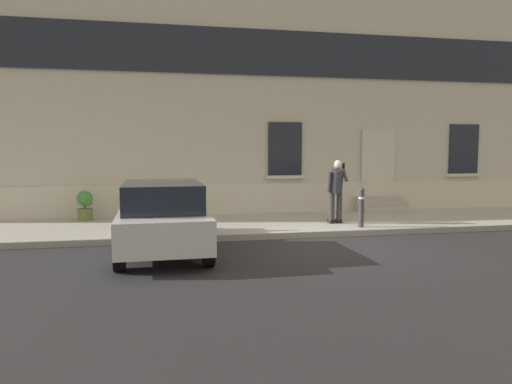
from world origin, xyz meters
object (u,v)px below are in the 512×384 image
Objects in this scene: bollard_near_person at (361,206)px; hatchback_car_silver at (163,216)px; planter_terracotta at (151,203)px; person_on_phone at (336,187)px; planter_olive at (85,205)px.

hatchback_car_silver is at bearing -164.14° from bollard_near_person.
planter_terracotta is (-0.35, 4.22, -0.18)m from hatchback_car_silver.
planter_terracotta is at bearing 94.80° from hatchback_car_silver.
hatchback_car_silver is 2.35× the size of person_on_phone.
hatchback_car_silver is at bearing -85.20° from planter_terracotta.
planter_terracotta is (-5.45, 2.77, -0.11)m from bollard_near_person.
person_on_phone is 7.14m from planter_olive.
planter_terracotta is at bearing 144.35° from person_on_phone.
hatchback_car_silver is at bearing -168.54° from person_on_phone.
bollard_near_person is at bearing -19.97° from planter_olive.
hatchback_car_silver reaches higher than planter_olive.
planter_terracotta is at bearing 4.01° from planter_olive.
person_on_phone is 5.46m from planter_terracotta.
hatchback_car_silver is 3.92× the size of bollard_near_person.
hatchback_car_silver is 5.16m from person_on_phone.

